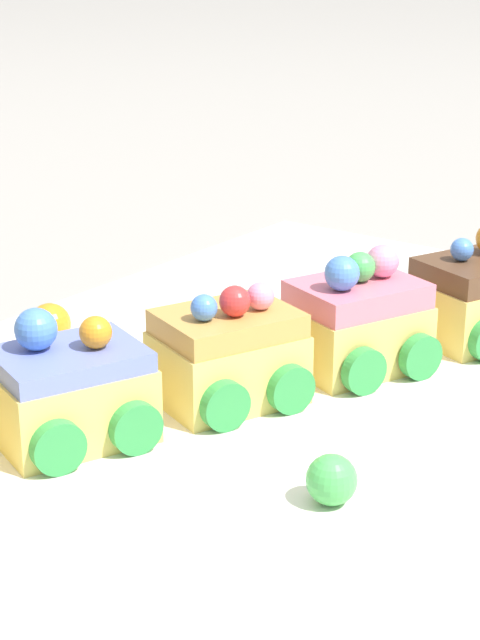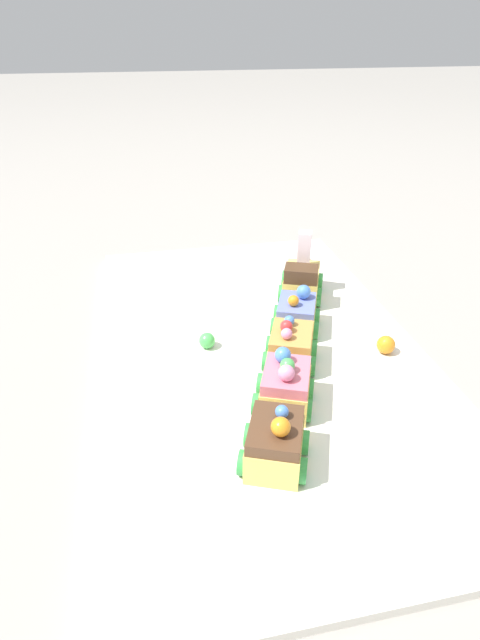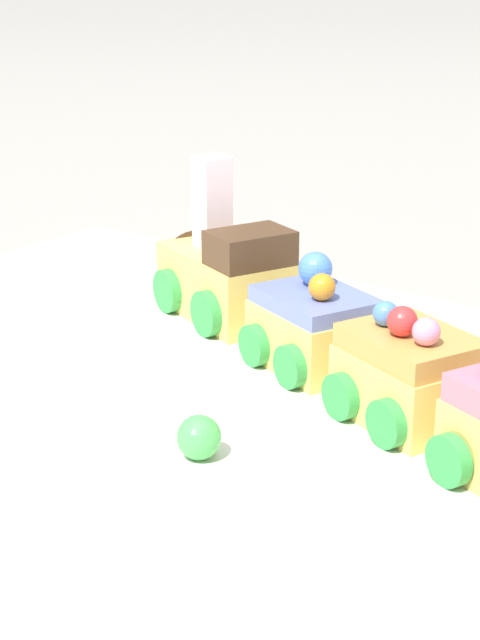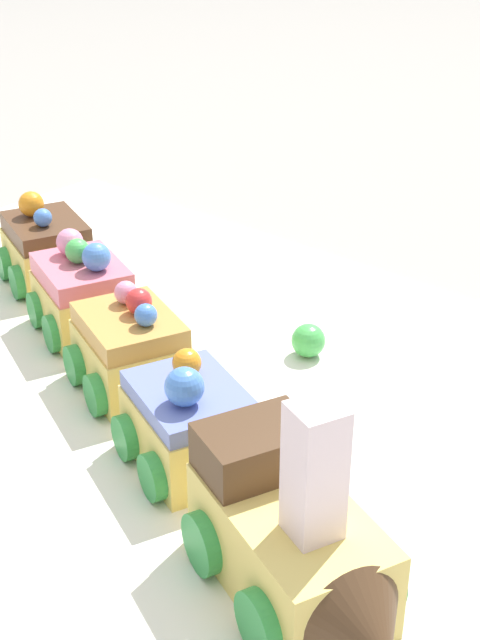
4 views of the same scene
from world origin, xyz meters
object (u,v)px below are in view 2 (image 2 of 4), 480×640
object	(u,v)px
gumball_green	(207,341)
cake_car_strawberry	(284,387)
cake_car_blueberry	(296,315)
cake_car_caramel	(291,348)
cake_train_locomotive	(302,278)
cake_car_chocolate	(275,444)
gumball_orange	(386,345)

from	to	relation	value
gumball_green	cake_car_strawberry	bearing A→B (deg)	-153.31
cake_car_blueberry	cake_car_caramel	bearing A→B (deg)	179.66
cake_car_caramel	gumball_green	world-z (taller)	cake_car_caramel
cake_car_blueberry	cake_car_strawberry	xyz separation A→B (m)	(-0.17, 0.07, 0.00)
cake_car_blueberry	cake_car_strawberry	size ratio (longest dim) A/B	1.00
cake_train_locomotive	cake_car_blueberry	distance (m)	0.12
cake_car_blueberry	cake_train_locomotive	bearing A→B (deg)	0.12
cake_train_locomotive	gumball_green	size ratio (longest dim) A/B	5.99
cake_car_strawberry	cake_car_chocolate	bearing A→B (deg)	-179.84
cake_train_locomotive	cake_car_strawberry	xyz separation A→B (m)	(-0.27, 0.11, -0.00)
gumball_green	gumball_orange	world-z (taller)	gumball_orange
cake_car_strawberry	gumball_green	xyz separation A→B (m)	(0.14, 0.07, -0.02)
cake_car_caramel	cake_car_chocolate	xyz separation A→B (m)	(-0.17, 0.07, 0.00)
cake_car_blueberry	cake_car_caramel	distance (m)	0.09
cake_car_caramel	cake_car_chocolate	world-z (taller)	cake_car_chocolate
cake_car_chocolate	gumball_orange	size ratio (longest dim) A/B	3.45
cake_car_strawberry	cake_car_chocolate	size ratio (longest dim) A/B	1.00
cake_car_strawberry	gumball_green	size ratio (longest dim) A/B	3.86
cake_train_locomotive	gumball_green	xyz separation A→B (m)	(-0.13, 0.18, -0.02)
cake_car_chocolate	gumball_green	bearing A→B (deg)	31.19
cake_train_locomotive	gumball_orange	world-z (taller)	cake_train_locomotive
cake_car_caramel	gumball_green	size ratio (longest dim) A/B	3.86
cake_car_strawberry	gumball_orange	distance (m)	0.19
cake_car_strawberry	cake_car_chocolate	xyz separation A→B (m)	(-0.09, 0.03, -0.00)
cake_train_locomotive	cake_car_caramel	bearing A→B (deg)	179.92
cake_car_chocolate	cake_car_caramel	bearing A→B (deg)	0.17
cake_car_caramel	cake_car_blueberry	bearing A→B (deg)	-0.34
cake_car_strawberry	cake_car_blueberry	bearing A→B (deg)	-0.09
cake_car_caramel	gumball_green	bearing A→B (deg)	81.30
cake_car_blueberry	cake_car_caramel	world-z (taller)	cake_car_blueberry
cake_car_caramel	gumball_orange	size ratio (longest dim) A/B	3.45
cake_train_locomotive	gumball_orange	size ratio (longest dim) A/B	5.34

